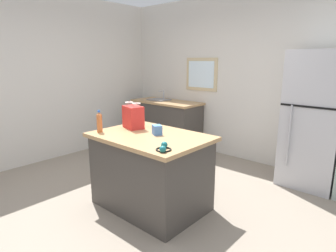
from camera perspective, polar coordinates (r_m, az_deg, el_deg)
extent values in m
plane|color=gray|center=(3.44, -4.49, -16.43)|extent=(6.14, 6.14, 0.00)
cube|color=silver|center=(4.97, 15.80, 9.12)|extent=(5.12, 0.10, 2.77)
cube|color=#CCB78C|center=(5.38, 6.78, 10.28)|extent=(0.68, 0.04, 0.60)
cube|color=white|center=(5.36, 6.66, 10.27)|extent=(0.56, 0.02, 0.48)
cube|color=silver|center=(5.17, -25.11, 8.52)|extent=(0.10, 4.80, 2.77)
cube|color=#423D38|center=(3.34, -3.47, -9.42)|extent=(1.21, 0.84, 0.83)
cube|color=tan|center=(3.20, -3.57, -2.17)|extent=(1.29, 0.92, 0.04)
cube|color=#B7B7BC|center=(4.25, 27.33, 1.05)|extent=(0.70, 0.63, 1.83)
cube|color=black|center=(3.91, 26.45, 3.46)|extent=(0.69, 0.01, 0.02)
cylinder|color=#B7B7BC|center=(4.02, 23.13, -1.85)|extent=(0.02, 0.02, 0.82)
cube|color=#423D38|center=(5.63, -0.29, 0.24)|extent=(1.36, 0.59, 0.87)
cube|color=tan|center=(5.55, -0.30, 4.83)|extent=(1.40, 0.63, 0.04)
cube|color=slate|center=(5.69, -1.83, 4.73)|extent=(0.40, 0.32, 0.14)
cylinder|color=#B7B7BC|center=(5.77, -0.88, 6.26)|extent=(0.03, 0.03, 0.18)
cylinder|color=#B7B7BC|center=(5.71, -1.36, 7.04)|extent=(0.02, 0.14, 0.02)
cube|color=red|center=(3.50, -7.01, 1.78)|extent=(0.30, 0.24, 0.27)
torus|color=white|center=(3.52, -7.81, 4.74)|extent=(0.13, 0.13, 0.01)
torus|color=white|center=(3.43, -6.36, 4.53)|extent=(0.13, 0.13, 0.01)
cube|color=#4775B7|center=(3.19, -2.21, -0.78)|extent=(0.14, 0.14, 0.11)
cylinder|color=#C66633|center=(3.38, -13.60, 0.50)|extent=(0.06, 0.06, 0.21)
cone|color=#C66633|center=(3.36, -13.71, 2.45)|extent=(0.06, 0.06, 0.03)
cylinder|color=blue|center=(3.35, -13.74, 2.91)|extent=(0.03, 0.03, 0.02)
torus|color=black|center=(2.66, -0.89, -4.73)|extent=(0.21, 0.21, 0.01)
sphere|color=#19666B|center=(2.59, -1.05, -4.67)|extent=(0.06, 0.06, 0.06)
sphere|color=#19666B|center=(2.71, -0.74, -3.79)|extent=(0.06, 0.06, 0.06)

